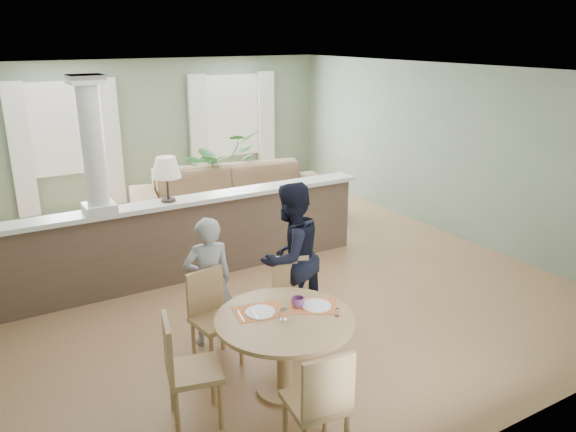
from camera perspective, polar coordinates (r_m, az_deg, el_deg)
ground at (r=7.84m, az=-3.73°, el=-5.53°), size 8.00×8.00×0.00m
room_shell at (r=7.85m, az=-6.30°, el=8.27°), size 7.02×8.02×2.71m
pony_wall at (r=7.40m, az=-11.37°, el=-1.44°), size 5.32×0.38×2.70m
sofa at (r=9.54m, az=-5.48°, el=1.89°), size 3.54×1.97×0.98m
houseplant at (r=10.21m, az=-6.96°, el=4.42°), size 1.64×1.53×1.49m
dining_table at (r=5.10m, az=-0.31°, el=-11.75°), size 1.24×1.24×0.85m
chair_far_boy at (r=5.66m, az=-7.73°, el=-9.71°), size 0.48×0.48×0.93m
chair_far_man at (r=5.95m, az=0.40°, el=-8.14°), size 0.53×0.53×0.92m
chair_near at (r=4.40m, az=3.30°, el=-18.22°), size 0.49×0.49×0.97m
chair_side at (r=4.84m, az=-10.47°, el=-14.77°), size 0.53×0.53×0.97m
child_person at (r=5.87m, az=-8.08°, el=-6.63°), size 0.55×0.39×1.40m
man_person at (r=6.09m, az=0.25°, el=-4.18°), size 0.95×0.82×1.66m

